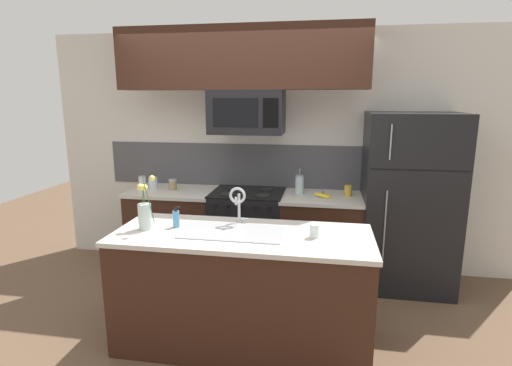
{
  "coord_description": "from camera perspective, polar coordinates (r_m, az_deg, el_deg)",
  "views": [
    {
      "loc": [
        0.78,
        -3.12,
        1.91
      ],
      "look_at": [
        0.2,
        0.27,
        1.16
      ],
      "focal_mm": 28.0,
      "sensor_mm": 36.0,
      "label": 1
    }
  ],
  "objects": [
    {
      "name": "kitchen_sink",
      "position": [
        3.04,
        -3.37,
        -8.28
      ],
      "size": [
        0.76,
        0.4,
        0.16
      ],
      "color": "#ADAFB5",
      "rests_on": "island_counter"
    },
    {
      "name": "storage_jar_tall",
      "position": [
        4.58,
        -15.91,
        0.08
      ],
      "size": [
        0.08,
        0.08,
        0.14
      ],
      "color": "silver",
      "rests_on": "back_counter_left"
    },
    {
      "name": "splash_band",
      "position": [
        4.48,
        -0.42,
        2.51
      ],
      "size": [
        3.38,
        0.01,
        0.48
      ],
      "primitive_type": "cube",
      "color": "#4C4C51",
      "rests_on": "rear_partition"
    },
    {
      "name": "spare_glass",
      "position": [
        2.92,
        8.3,
        -6.79
      ],
      "size": [
        0.07,
        0.07,
        0.1
      ],
      "color": "silver",
      "rests_on": "island_counter"
    },
    {
      "name": "upper_cabinet_band",
      "position": [
        4.08,
        -2.18,
        17.37
      ],
      "size": [
        2.47,
        0.34,
        0.6
      ],
      "primitive_type": "cube",
      "color": "#381E14"
    },
    {
      "name": "french_press",
      "position": [
        4.19,
        6.23,
        -0.21
      ],
      "size": [
        0.09,
        0.09,
        0.27
      ],
      "color": "silver",
      "rests_on": "back_counter_right"
    },
    {
      "name": "storage_jar_short",
      "position": [
        4.45,
        -11.81,
        -0.21
      ],
      "size": [
        0.08,
        0.08,
        0.12
      ],
      "color": "#997F5B",
      "rests_on": "back_counter_left"
    },
    {
      "name": "back_counter_right",
      "position": [
        4.28,
        9.26,
        -7.76
      ],
      "size": [
        0.83,
        0.65,
        0.91
      ],
      "color": "#381E14",
      "rests_on": "ground"
    },
    {
      "name": "banana_bunch",
      "position": [
        4.08,
        9.54,
        -1.75
      ],
      "size": [
        0.19,
        0.12,
        0.08
      ],
      "color": "yellow",
      "rests_on": "back_counter_right"
    },
    {
      "name": "island_counter",
      "position": [
        3.18,
        -1.93,
        -14.88
      ],
      "size": [
        1.93,
        0.76,
        0.91
      ],
      "color": "#381E14",
      "rests_on": "ground"
    },
    {
      "name": "microwave",
      "position": [
        4.08,
        -1.31,
        10.1
      ],
      "size": [
        0.74,
        0.4,
        0.43
      ],
      "color": "black"
    },
    {
      "name": "stove_range",
      "position": [
        4.34,
        -1.17,
        -7.19
      ],
      "size": [
        0.76,
        0.64,
        0.93
      ],
      "color": "black",
      "rests_on": "ground"
    },
    {
      "name": "dish_soap_bottle",
      "position": [
        3.17,
        -11.35,
        -5.01
      ],
      "size": [
        0.06,
        0.05,
        0.16
      ],
      "color": "#4C93C6",
      "rests_on": "island_counter"
    },
    {
      "name": "coffee_tin",
      "position": [
        4.19,
        13.02,
        -1.08
      ],
      "size": [
        0.08,
        0.08,
        0.11
      ],
      "primitive_type": "cylinder",
      "color": "gold",
      "rests_on": "back_counter_right"
    },
    {
      "name": "refrigerator",
      "position": [
        4.25,
        20.91,
        -2.55
      ],
      "size": [
        0.89,
        0.74,
        1.76
      ],
      "color": "black",
      "rests_on": "ground"
    },
    {
      "name": "back_counter_left",
      "position": [
        4.57,
        -11.55,
        -6.52
      ],
      "size": [
        0.94,
        0.65,
        0.91
      ],
      "color": "#381E14",
      "rests_on": "ground"
    },
    {
      "name": "rear_partition",
      "position": [
        4.47,
        3.5,
        4.41
      ],
      "size": [
        5.2,
        0.1,
        2.6
      ],
      "primitive_type": "cube",
      "color": "silver",
      "rests_on": "ground"
    },
    {
      "name": "ground_plane",
      "position": [
        3.74,
        -3.89,
        -18.43
      ],
      "size": [
        10.0,
        10.0,
        0.0
      ],
      "primitive_type": "plane",
      "color": "brown"
    },
    {
      "name": "sink_faucet",
      "position": [
        3.15,
        -2.59,
        -2.48
      ],
      "size": [
        0.14,
        0.14,
        0.31
      ],
      "color": "#B7BABF",
      "rests_on": "island_counter"
    },
    {
      "name": "flower_vase",
      "position": [
        3.16,
        -15.59,
        -4.29
      ],
      "size": [
        0.17,
        0.1,
        0.43
      ],
      "color": "silver",
      "rests_on": "island_counter"
    },
    {
      "name": "storage_jar_medium",
      "position": [
        4.55,
        -14.5,
        0.0
      ],
      "size": [
        0.1,
        0.1,
        0.13
      ],
      "color": "silver",
      "rests_on": "back_counter_left"
    }
  ]
}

